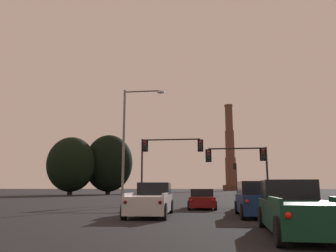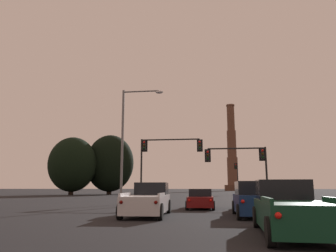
{
  "view_description": "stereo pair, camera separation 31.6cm",
  "coord_description": "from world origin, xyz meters",
  "px_view_note": "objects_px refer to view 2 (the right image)",
  "views": [
    {
      "loc": [
        0.38,
        -2.32,
        1.55
      ],
      "look_at": [
        -4.8,
        38.83,
        9.32
      ],
      "focal_mm": 35.0,
      "sensor_mm": 36.0,
      "label": 1
    },
    {
      "loc": [
        0.69,
        -2.28,
        1.55
      ],
      "look_at": [
        -4.8,
        38.83,
        9.32
      ],
      "focal_mm": 35.0,
      "sensor_mm": 36.0,
      "label": 2
    }
  ],
  "objects_px": {
    "pickup_truck_left_lane_second": "(148,201)",
    "street_lamp": "(128,134)",
    "traffic_light_far_right": "(237,174)",
    "suv_right_lane_front": "(253,197)",
    "sedan_center_lane_front": "(200,199)",
    "traffic_light_overhead_right": "(244,160)",
    "pickup_truck_right_lane_third": "(290,210)",
    "traffic_light_overhead_left": "(161,153)",
    "smokestack": "(232,156)",
    "suv_right_lane_second": "(254,200)"
  },
  "relations": [
    {
      "from": "pickup_truck_left_lane_second",
      "to": "street_lamp",
      "type": "distance_m",
      "value": 9.79
    },
    {
      "from": "traffic_light_far_right",
      "to": "suv_right_lane_front",
      "type": "bearing_deg",
      "value": -92.85
    },
    {
      "from": "sedan_center_lane_front",
      "to": "street_lamp",
      "type": "height_order",
      "value": "street_lamp"
    },
    {
      "from": "traffic_light_overhead_right",
      "to": "pickup_truck_right_lane_third",
      "type": "bearing_deg",
      "value": -91.41
    },
    {
      "from": "sedan_center_lane_front",
      "to": "traffic_light_overhead_left",
      "type": "xyz_separation_m",
      "value": [
        -4.15,
        7.94,
        4.28
      ]
    },
    {
      "from": "suv_right_lane_front",
      "to": "traffic_light_overhead_right",
      "type": "xyz_separation_m",
      "value": [
        0.23,
        7.48,
        3.16
      ]
    },
    {
      "from": "pickup_truck_left_lane_second",
      "to": "suv_right_lane_front",
      "type": "bearing_deg",
      "value": 39.68
    },
    {
      "from": "pickup_truck_left_lane_second",
      "to": "street_lamp",
      "type": "height_order",
      "value": "street_lamp"
    },
    {
      "from": "sedan_center_lane_front",
      "to": "traffic_light_overhead_right",
      "type": "relative_size",
      "value": 0.81
    },
    {
      "from": "suv_right_lane_front",
      "to": "traffic_light_overhead_left",
      "type": "xyz_separation_m",
      "value": [
        -7.88,
        8.66,
        4.05
      ]
    },
    {
      "from": "smokestack",
      "to": "suv_right_lane_second",
      "type": "bearing_deg",
      "value": -93.04
    },
    {
      "from": "suv_right_lane_second",
      "to": "street_lamp",
      "type": "bearing_deg",
      "value": 139.59
    },
    {
      "from": "traffic_light_overhead_right",
      "to": "traffic_light_far_right",
      "type": "relative_size",
      "value": 0.91
    },
    {
      "from": "suv_right_lane_second",
      "to": "pickup_truck_left_lane_second",
      "type": "height_order",
      "value": "suv_right_lane_second"
    },
    {
      "from": "sedan_center_lane_front",
      "to": "traffic_light_far_right",
      "type": "distance_m",
      "value": 44.93
    },
    {
      "from": "sedan_center_lane_front",
      "to": "pickup_truck_left_lane_second",
      "type": "bearing_deg",
      "value": -113.65
    },
    {
      "from": "pickup_truck_left_lane_second",
      "to": "traffic_light_far_right",
      "type": "bearing_deg",
      "value": 78.01
    },
    {
      "from": "pickup_truck_left_lane_second",
      "to": "street_lamp",
      "type": "bearing_deg",
      "value": 110.27
    },
    {
      "from": "suv_right_lane_second",
      "to": "traffic_light_overhead_right",
      "type": "height_order",
      "value": "traffic_light_overhead_right"
    },
    {
      "from": "suv_right_lane_second",
      "to": "traffic_light_far_right",
      "type": "bearing_deg",
      "value": 87.01
    },
    {
      "from": "suv_right_lane_front",
      "to": "pickup_truck_right_lane_third",
      "type": "height_order",
      "value": "suv_right_lane_front"
    },
    {
      "from": "suv_right_lane_front",
      "to": "traffic_light_far_right",
      "type": "xyz_separation_m",
      "value": [
        2.24,
        45.11,
        3.35
      ]
    },
    {
      "from": "suv_right_lane_second",
      "to": "sedan_center_lane_front",
      "type": "xyz_separation_m",
      "value": [
        -3.08,
        6.46,
        -0.23
      ]
    },
    {
      "from": "traffic_light_overhead_right",
      "to": "traffic_light_overhead_left",
      "type": "relative_size",
      "value": 0.91
    },
    {
      "from": "suv_right_lane_front",
      "to": "smokestack",
      "type": "height_order",
      "value": "smokestack"
    },
    {
      "from": "pickup_truck_right_lane_third",
      "to": "traffic_light_far_right",
      "type": "distance_m",
      "value": 57.68
    },
    {
      "from": "suv_right_lane_front",
      "to": "sedan_center_lane_front",
      "type": "relative_size",
      "value": 1.05
    },
    {
      "from": "pickup_truck_right_lane_third",
      "to": "smokestack",
      "type": "bearing_deg",
      "value": 89.88
    },
    {
      "from": "pickup_truck_left_lane_second",
      "to": "traffic_light_overhead_left",
      "type": "bearing_deg",
      "value": 93.52
    },
    {
      "from": "suv_right_lane_second",
      "to": "pickup_truck_right_lane_third",
      "type": "xyz_separation_m",
      "value": [
        0.38,
        -6.67,
        -0.09
      ]
    },
    {
      "from": "traffic_light_overhead_right",
      "to": "traffic_light_overhead_left",
      "type": "bearing_deg",
      "value": 171.71
    },
    {
      "from": "suv_right_lane_front",
      "to": "street_lamp",
      "type": "relative_size",
      "value": 0.51
    },
    {
      "from": "suv_right_lane_second",
      "to": "traffic_light_overhead_right",
      "type": "relative_size",
      "value": 0.83
    },
    {
      "from": "suv_right_lane_second",
      "to": "traffic_light_overhead_left",
      "type": "xyz_separation_m",
      "value": [
        -7.23,
        14.4,
        4.05
      ]
    },
    {
      "from": "pickup_truck_left_lane_second",
      "to": "street_lamp",
      "type": "relative_size",
      "value": 0.58
    },
    {
      "from": "traffic_light_far_right",
      "to": "sedan_center_lane_front",
      "type": "bearing_deg",
      "value": -97.67
    },
    {
      "from": "sedan_center_lane_front",
      "to": "smokestack",
      "type": "bearing_deg",
      "value": 84.06
    },
    {
      "from": "suv_right_lane_front",
      "to": "traffic_light_overhead_right",
      "type": "bearing_deg",
      "value": 90.32
    },
    {
      "from": "pickup_truck_right_lane_third",
      "to": "traffic_light_far_right",
      "type": "relative_size",
      "value": 0.86
    },
    {
      "from": "traffic_light_overhead_left",
      "to": "street_lamp",
      "type": "distance_m",
      "value": 6.98
    },
    {
      "from": "traffic_light_far_right",
      "to": "smokestack",
      "type": "xyz_separation_m",
      "value": [
        4.02,
        79.37,
        10.96
      ]
    },
    {
      "from": "pickup_truck_left_lane_second",
      "to": "traffic_light_overhead_right",
      "type": "distance_m",
      "value": 15.16
    },
    {
      "from": "suv_right_lane_second",
      "to": "street_lamp",
      "type": "xyz_separation_m",
      "value": [
        -8.97,
        7.71,
        4.97
      ]
    },
    {
      "from": "pickup_truck_left_lane_second",
      "to": "sedan_center_lane_front",
      "type": "height_order",
      "value": "pickup_truck_left_lane_second"
    },
    {
      "from": "street_lamp",
      "to": "smokestack",
      "type": "height_order",
      "value": "smokestack"
    },
    {
      "from": "pickup_truck_right_lane_third",
      "to": "traffic_light_overhead_left",
      "type": "height_order",
      "value": "traffic_light_overhead_left"
    },
    {
      "from": "pickup_truck_right_lane_third",
      "to": "street_lamp",
      "type": "height_order",
      "value": "street_lamp"
    },
    {
      "from": "suv_right_lane_front",
      "to": "sedan_center_lane_front",
      "type": "distance_m",
      "value": 3.81
    },
    {
      "from": "pickup_truck_right_lane_third",
      "to": "traffic_light_overhead_left",
      "type": "bearing_deg",
      "value": 112.48
    },
    {
      "from": "suv_right_lane_second",
      "to": "traffic_light_overhead_right",
      "type": "xyz_separation_m",
      "value": [
        0.87,
        13.22,
        3.16
      ]
    }
  ]
}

